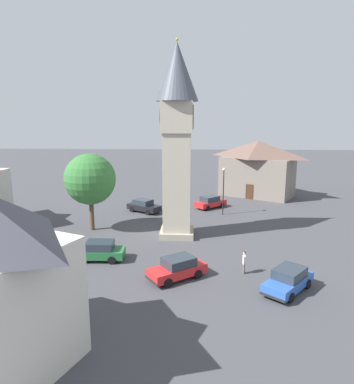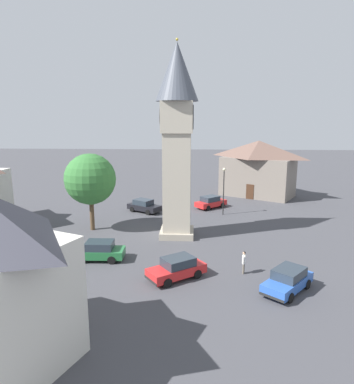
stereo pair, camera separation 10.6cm
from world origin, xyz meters
The scene contains 11 objects.
ground_plane centered at (0.00, 0.00, 0.00)m, with size 200.00×200.00×0.00m, color #424247.
clock_tower centered at (0.00, 0.00, 10.36)m, with size 3.82×3.82×17.81m.
car_blue_kerb centered at (10.91, -3.68, 0.76)m, with size 3.99×4.21×1.53m.
car_silver_kerb centered at (-9.17, -0.47, 0.76)m, with size 3.79×4.33×1.53m.
car_red_corner centered at (-10.64, -7.74, 0.76)m, with size 4.23×3.97×1.53m.
car_white_side centered at (-6.22, 5.90, 0.76)m, with size 1.90×4.17×1.53m.
car_black_far centered at (8.51, 4.44, 0.76)m, with size 3.60×4.40×1.53m.
pedestrian centered at (-8.16, -5.25, 1.01)m, with size 0.54×0.31×1.69m.
tree centered at (1.39, 8.64, 5.18)m, with size 5.05×5.05×7.72m.
building_corner_back centered at (18.55, -10.74, 4.10)m, with size 10.07×11.78×8.04m.
lamp_post centered at (7.83, -5.00, 3.65)m, with size 0.36×0.36×5.53m.
Camera 2 is at (-31.70, -1.67, 10.89)m, focal length 32.38 mm.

